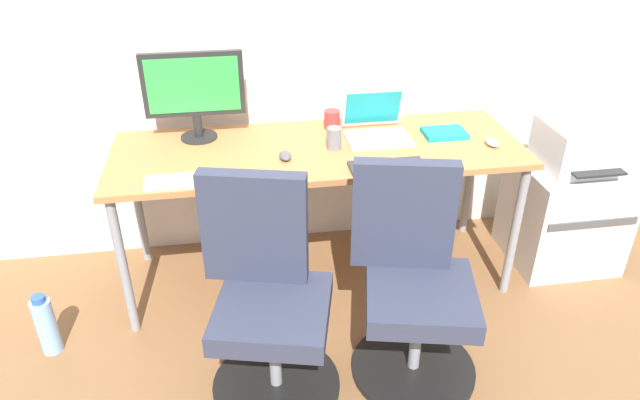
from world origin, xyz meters
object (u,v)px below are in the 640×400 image
at_px(printer, 580,146).
at_px(open_laptop, 376,126).
at_px(office_chair_right, 413,286).
at_px(coffee_mug, 332,119).
at_px(desktop_monitor, 194,90).
at_px(side_cabinet, 563,213).
at_px(office_chair_left, 267,301).
at_px(water_bottle_on_floor, 46,325).

relative_size(printer, open_laptop, 1.29).
distance_m(office_chair_right, coffee_mug, 1.02).
height_order(desktop_monitor, open_laptop, desktop_monitor).
relative_size(office_chair_right, coffee_mug, 10.22).
xyz_separation_m(side_cabinet, desktop_monitor, (-1.92, 0.25, 0.72)).
xyz_separation_m(office_chair_left, water_bottle_on_floor, (-0.98, 0.32, -0.28)).
height_order(open_laptop, coffee_mug, open_laptop).
bearing_deg(desktop_monitor, open_laptop, -7.23).
bearing_deg(side_cabinet, office_chair_left, -158.58).
bearing_deg(office_chair_right, office_chair_left, -179.96).
bearing_deg(printer, water_bottle_on_floor, -172.88).
distance_m(office_chair_right, side_cabinet, 1.26).
relative_size(desktop_monitor, coffee_mug, 5.22).
bearing_deg(office_chair_right, desktop_monitor, 133.54).
relative_size(printer, water_bottle_on_floor, 1.29).
xyz_separation_m(side_cabinet, water_bottle_on_floor, (-2.65, -0.33, -0.14)).
relative_size(desktop_monitor, open_laptop, 1.55).
distance_m(office_chair_left, coffee_mug, 1.09).
bearing_deg(side_cabinet, desktop_monitor, 172.68).
bearing_deg(office_chair_left, office_chair_right, 0.04).
bearing_deg(open_laptop, coffee_mug, 144.99).
bearing_deg(printer, office_chair_left, -158.61).
distance_m(office_chair_right, water_bottle_on_floor, 1.64).
height_order(office_chair_right, open_laptop, open_laptop).
xyz_separation_m(desktop_monitor, coffee_mug, (0.68, 0.03, -0.20)).
relative_size(office_chair_right, open_laptop, 3.03).
relative_size(side_cabinet, open_laptop, 1.84).
xyz_separation_m(office_chair_right, coffee_mug, (-0.18, 0.93, 0.38)).
relative_size(office_chair_left, water_bottle_on_floor, 3.03).
bearing_deg(open_laptop, water_bottle_on_floor, -163.72).
xyz_separation_m(side_cabinet, coffee_mug, (-1.25, 0.27, 0.52)).
height_order(printer, desktop_monitor, desktop_monitor).
relative_size(water_bottle_on_floor, open_laptop, 1.00).
xyz_separation_m(office_chair_right, open_laptop, (0.02, 0.79, 0.39)).
relative_size(office_chair_right, side_cabinet, 1.65).
height_order(office_chair_right, water_bottle_on_floor, office_chair_right).
distance_m(office_chair_right, printer, 1.28).
distance_m(printer, desktop_monitor, 1.96).
bearing_deg(office_chair_right, water_bottle_on_floor, 168.48).
bearing_deg(open_laptop, side_cabinet, -7.39).
height_order(office_chair_right, printer, office_chair_right).
xyz_separation_m(office_chair_left, printer, (1.67, 0.65, 0.27)).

